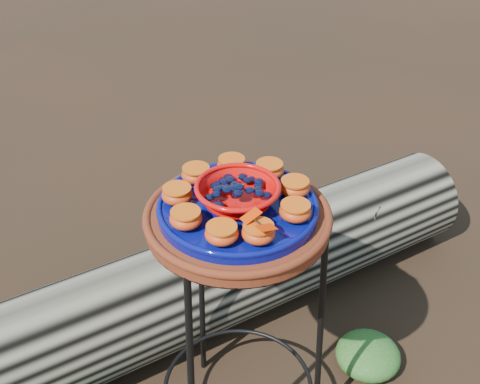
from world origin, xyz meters
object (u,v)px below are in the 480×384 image
cobalt_plate (238,208)px  terracotta_saucer (238,219)px  plant_stand (238,335)px  driftwood_log (233,271)px  red_bowl (238,195)px

cobalt_plate → terracotta_saucer: bearing=0.0°
plant_stand → terracotta_saucer: (0.00, 0.00, 0.37)m
terracotta_saucer → driftwood_log: 0.71m
cobalt_plate → driftwood_log: size_ratio=0.20×
plant_stand → red_bowl: bearing=0.0°
plant_stand → terracotta_saucer: terracotta_saucer is taller
terracotta_saucer → driftwood_log: size_ratio=0.23×
plant_stand → terracotta_saucer: bearing=0.0°
red_bowl → driftwood_log: 0.76m
driftwood_log → terracotta_saucer: bearing=-117.2°
plant_stand → terracotta_saucer: size_ratio=1.73×
plant_stand → driftwood_log: bearing=62.8°
plant_stand → driftwood_log: plant_stand is taller
terracotta_saucer → driftwood_log: bearing=62.8°
cobalt_plate → driftwood_log: (0.21, 0.40, -0.58)m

